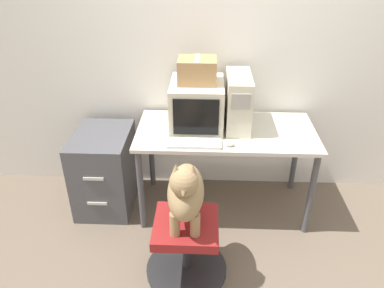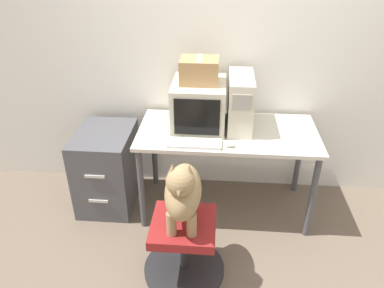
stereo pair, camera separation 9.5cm
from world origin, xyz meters
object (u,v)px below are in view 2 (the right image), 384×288
Objects in this scene: crt_monitor at (199,104)px; keyboard at (195,143)px; office_chair at (184,248)px; dog at (183,191)px; filing_cabinet at (107,168)px; pc_tower at (240,102)px; cardboard_box at (199,71)px.

crt_monitor is 1.21× the size of keyboard.
keyboard is at bearing 85.93° from office_chair.
filing_cabinet is at bearing 133.89° from dog.
keyboard is at bearing 86.03° from dog.
dog is (-0.37, -0.87, -0.26)m from pc_tower.
cardboard_box reaches higher than keyboard.
office_chair is (-0.04, -0.85, -0.74)m from crt_monitor.
filing_cabinet is (-1.13, -0.08, -0.64)m from pc_tower.
cardboard_box is at bearing 5.29° from filing_cabinet.
keyboard is 0.77m from office_chair.
crt_monitor is 1.66× the size of cardboard_box.
pc_tower is at bearing 45.42° from keyboard.
crt_monitor is 0.38m from keyboard.
dog is at bearing -90.00° from office_chair.
pc_tower is 1.17× the size of keyboard.
crt_monitor is 0.28m from cardboard_box.
pc_tower is 0.52m from keyboard.
crt_monitor is 1.01m from filing_cabinet.
pc_tower reaches higher than keyboard.
dog reaches higher than office_chair.
pc_tower is 1.60× the size of cardboard_box.
crt_monitor is 1.13m from office_chair.
keyboard reaches higher than filing_cabinet.
dog is at bearing -46.11° from filing_cabinet.
office_chair is 1.09m from filing_cabinet.
pc_tower reaches higher than filing_cabinet.
keyboard is 1.37× the size of cardboard_box.
dog is 1.16m from filing_cabinet.
pc_tower is at bearing 0.76° from cardboard_box.
office_chair is 0.83× the size of filing_cabinet.
cardboard_box is at bearing 90.00° from crt_monitor.
dog reaches higher than filing_cabinet.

